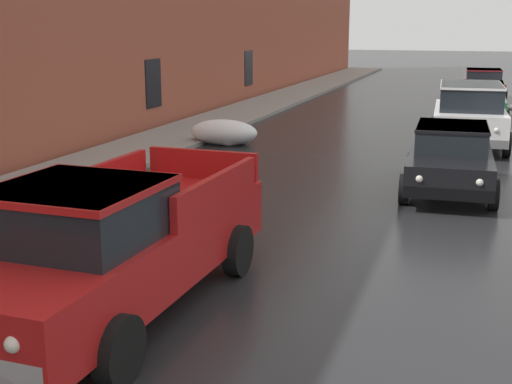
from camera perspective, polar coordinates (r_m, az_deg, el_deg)
name	(u,v)px	position (r m, az deg, el deg)	size (l,w,h in m)	color
left_sidewalk_slab	(108,161)	(17.90, -12.26, 2.55)	(2.51, 80.00, 0.12)	gray
snow_bank_mid_block_left	(226,133)	(20.19, -2.52, 4.94)	(2.05, 1.11, 0.74)	white
pickup_truck_red_approaching_near_lane	(110,244)	(8.44, -12.03, -4.26)	(2.25, 5.48, 1.76)	red
sedan_black_parked_kerbside_close	(450,157)	(14.88, 15.89, 2.79)	(1.98, 3.94, 1.42)	black
suv_white_parked_kerbside_mid	(469,113)	(20.62, 17.35, 6.30)	(2.30, 4.37, 1.82)	silver
sedan_green_parked_far_down_block	(482,100)	(26.52, 18.28, 7.26)	(1.89, 4.17, 1.42)	#1E5633
sedan_maroon_queued_behind_truck	(483,84)	(34.19, 18.39, 8.57)	(2.14, 4.24, 1.42)	maroon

